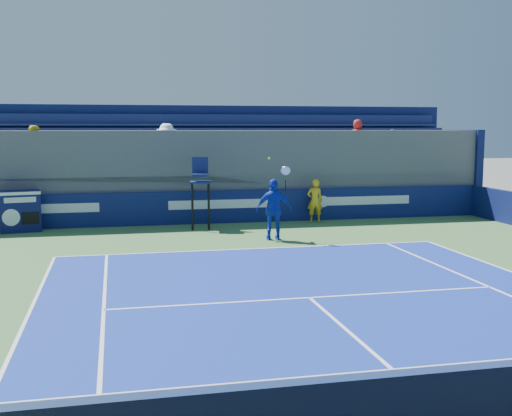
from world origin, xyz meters
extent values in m
imported|color=gold|center=(3.34, 16.57, 0.81)|extent=(0.62, 0.45, 1.59)
cube|color=white|center=(0.00, 11.88, 0.02)|extent=(10.97, 0.07, 0.00)
cube|color=white|center=(0.00, 6.40, 0.02)|extent=(8.23, 0.07, 0.00)
cube|color=black|center=(0.00, 0.00, 0.50)|extent=(11.57, 0.02, 0.92)
cube|color=white|center=(0.00, 0.00, 0.98)|extent=(11.57, 0.03, 0.08)
cube|color=#0D164E|center=(0.00, 17.10, 0.60)|extent=(20.40, 0.20, 1.20)
cube|color=white|center=(-6.00, 17.00, 0.72)|extent=(3.20, 0.01, 0.32)
cube|color=white|center=(0.00, 17.00, 0.72)|extent=(4.00, 0.01, 0.32)
cube|color=white|center=(5.50, 17.00, 0.72)|extent=(3.60, 0.01, 0.32)
cylinder|color=white|center=(3.80, 16.99, 0.72)|extent=(0.44, 0.01, 0.44)
cube|color=#0E134A|center=(-6.98, 16.62, 0.70)|extent=(1.41, 0.93, 1.40)
cube|color=white|center=(-6.98, 16.62, 1.33)|extent=(1.43, 0.95, 0.10)
cylinder|color=white|center=(-7.21, 16.21, 0.55)|extent=(0.55, 0.12, 0.56)
cube|color=black|center=(-6.62, 16.32, 0.50)|extent=(0.54, 0.12, 0.40)
cube|color=silver|center=(-6.91, 16.27, 1.12)|extent=(0.98, 0.20, 0.18)
cylinder|color=black|center=(-1.30, 15.67, 0.80)|extent=(0.08, 0.08, 1.60)
cylinder|color=black|center=(-0.74, 15.60, 0.80)|extent=(0.08, 0.08, 1.60)
cylinder|color=black|center=(-1.22, 16.23, 0.80)|extent=(0.08, 0.08, 1.60)
cylinder|color=black|center=(-0.67, 16.15, 0.80)|extent=(0.08, 0.08, 1.60)
cube|color=#0F1C4E|center=(-0.98, 15.91, 1.63)|extent=(0.79, 0.79, 0.06)
cube|color=#131A48|center=(-1.00, 15.81, 1.88)|extent=(0.60, 0.52, 0.08)
cube|color=#141A4D|center=(-0.95, 16.17, 2.18)|extent=(0.55, 0.13, 0.60)
imported|color=#1532AF|center=(0.96, 13.24, 0.96)|extent=(1.18, 0.64, 1.90)
cylinder|color=black|center=(1.28, 13.10, 1.70)|extent=(0.07, 0.16, 0.39)
torus|color=silver|center=(1.27, 13.03, 2.18)|extent=(0.31, 0.18, 0.29)
cylinder|color=white|center=(1.27, 13.03, 2.18)|extent=(0.26, 0.14, 0.24)
sphere|color=#CBE031|center=(0.79, 13.18, 2.55)|extent=(0.07, 0.07, 0.07)
cube|color=#4B4B4F|center=(0.00, 19.00, 1.69)|extent=(20.40, 3.60, 3.38)
cube|color=#4B4B4F|center=(0.00, 17.65, 1.48)|extent=(20.40, 0.90, 0.55)
cube|color=#152050|center=(0.00, 17.55, 1.95)|extent=(20.00, 0.45, 0.08)
cube|color=#152050|center=(0.00, 17.80, 2.15)|extent=(20.00, 0.06, 0.45)
cube|color=#4B4B4F|center=(0.00, 18.55, 2.02)|extent=(20.40, 0.90, 0.55)
cube|color=#152050|center=(0.00, 18.45, 2.50)|extent=(20.00, 0.45, 0.08)
cube|color=#152050|center=(0.00, 18.70, 2.70)|extent=(20.00, 0.06, 0.45)
cube|color=#4B4B4F|center=(0.00, 19.45, 2.58)|extent=(20.40, 0.90, 0.55)
cube|color=#152050|center=(0.00, 19.35, 3.05)|extent=(20.00, 0.45, 0.08)
cube|color=#152050|center=(0.00, 19.60, 3.25)|extent=(20.00, 0.06, 0.45)
cube|color=#4B4B4F|center=(0.00, 20.35, 3.13)|extent=(20.40, 0.90, 0.55)
cube|color=#152050|center=(0.00, 20.25, 3.60)|extent=(20.00, 0.45, 0.08)
cube|color=#152050|center=(0.00, 20.50, 3.80)|extent=(20.00, 0.06, 0.45)
cube|color=#0C1647|center=(0.00, 20.95, 2.20)|extent=(20.80, 0.30, 4.40)
cube|color=#0C1647|center=(10.35, 19.00, 1.70)|extent=(0.30, 3.90, 3.40)
imported|color=gold|center=(-6.58, 17.60, 2.67)|extent=(0.98, 0.82, 1.80)
imported|color=white|center=(-1.97, 17.60, 2.70)|extent=(1.22, 0.72, 1.87)
imported|color=#B31D19|center=(5.72, 18.50, 3.07)|extent=(0.79, 0.56, 1.50)
imported|color=black|center=(6.78, 17.60, 2.59)|extent=(0.64, 0.45, 1.65)
camera|label=1|loc=(-3.84, -5.87, 3.49)|focal=45.00mm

